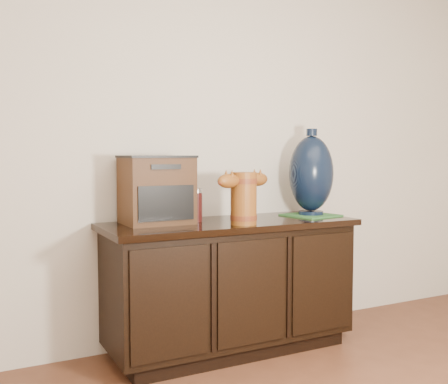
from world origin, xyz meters
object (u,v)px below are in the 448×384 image
sideboard (230,284)px  tv_radio (157,190)px  spray_can (196,205)px  terracotta_vessel (244,195)px  lamp_base (311,174)px

sideboard → tv_radio: bearing=167.0°
spray_can → terracotta_vessel: bearing=-52.7°
sideboard → tv_radio: 0.70m
sideboard → spray_can: bearing=158.7°
sideboard → lamp_base: bearing=0.5°
terracotta_vessel → sideboard: bearing=68.5°
terracotta_vessel → lamp_base: size_ratio=0.75×
sideboard → lamp_base: lamp_base is taller
sideboard → spray_can: 0.50m
terracotta_vessel → spray_can: bearing=106.7°
tv_radio → lamp_base: 0.99m
sideboard → lamp_base: 0.85m
lamp_base → sideboard: bearing=-179.5°
sideboard → terracotta_vessel: terracotta_vessel is taller
terracotta_vessel → spray_can: size_ratio=2.08×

